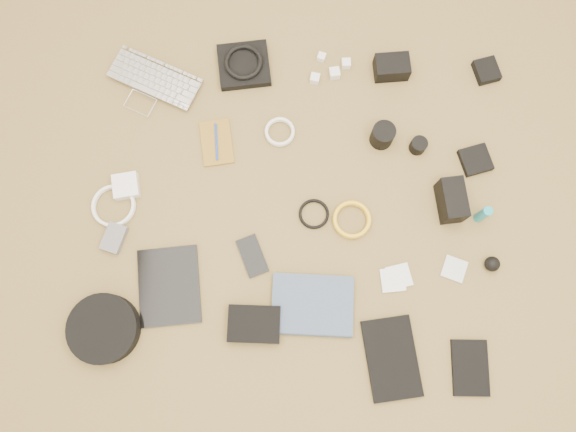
# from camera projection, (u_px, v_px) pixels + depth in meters

# --- Properties ---
(laptop) EXTENTS (0.36, 0.31, 0.02)m
(laptop) POSITION_uv_depth(u_px,v_px,m) (149.00, 90.00, 1.86)
(laptop) COLOR silver
(laptop) RESTS_ON ground
(headphone_pouch) EXTENTS (0.19, 0.19, 0.03)m
(headphone_pouch) POSITION_uv_depth(u_px,v_px,m) (244.00, 65.00, 1.88)
(headphone_pouch) COLOR black
(headphone_pouch) RESTS_ON ground
(headphones) EXTENTS (0.16, 0.16, 0.02)m
(headphones) POSITION_uv_depth(u_px,v_px,m) (243.00, 62.00, 1.86)
(headphones) COLOR black
(headphones) RESTS_ON headphone_pouch
(charger_a) EXTENTS (0.03, 0.03, 0.02)m
(charger_a) POSITION_uv_depth(u_px,v_px,m) (321.00, 57.00, 1.89)
(charger_a) COLOR white
(charger_a) RESTS_ON ground
(charger_b) EXTENTS (0.03, 0.03, 0.03)m
(charger_b) POSITION_uv_depth(u_px,v_px,m) (346.00, 64.00, 1.88)
(charger_b) COLOR white
(charger_b) RESTS_ON ground
(charger_c) EXTENTS (0.04, 0.04, 0.03)m
(charger_c) POSITION_uv_depth(u_px,v_px,m) (334.00, 73.00, 1.87)
(charger_c) COLOR white
(charger_c) RESTS_ON ground
(charger_d) EXTENTS (0.03, 0.03, 0.03)m
(charger_d) POSITION_uv_depth(u_px,v_px,m) (315.00, 79.00, 1.87)
(charger_d) COLOR white
(charger_d) RESTS_ON ground
(dslr_camera) EXTENTS (0.12, 0.09, 0.06)m
(dslr_camera) POSITION_uv_depth(u_px,v_px,m) (392.00, 67.00, 1.86)
(dslr_camera) COLOR black
(dslr_camera) RESTS_ON ground
(lens_pouch) EXTENTS (0.10, 0.10, 0.03)m
(lens_pouch) POSITION_uv_depth(u_px,v_px,m) (486.00, 71.00, 1.87)
(lens_pouch) COLOR black
(lens_pouch) RESTS_ON ground
(notebook_olive) EXTENTS (0.13, 0.17, 0.01)m
(notebook_olive) POSITION_uv_depth(u_px,v_px,m) (217.00, 143.00, 1.83)
(notebook_olive) COLOR olive
(notebook_olive) RESTS_ON ground
(pen_blue) EXTENTS (0.02, 0.13, 0.01)m
(pen_blue) POSITION_uv_depth(u_px,v_px,m) (216.00, 142.00, 1.82)
(pen_blue) COLOR #153CB2
(pen_blue) RESTS_ON notebook_olive
(cable_white_a) EXTENTS (0.13, 0.13, 0.01)m
(cable_white_a) POSITION_uv_depth(u_px,v_px,m) (280.00, 133.00, 1.84)
(cable_white_a) COLOR white
(cable_white_a) RESTS_ON ground
(lens_a) EXTENTS (0.09, 0.09, 0.08)m
(lens_a) POSITION_uv_depth(u_px,v_px,m) (383.00, 135.00, 1.80)
(lens_a) COLOR black
(lens_a) RESTS_ON ground
(lens_b) EXTENTS (0.06, 0.06, 0.05)m
(lens_b) POSITION_uv_depth(u_px,v_px,m) (418.00, 146.00, 1.81)
(lens_b) COLOR black
(lens_b) RESTS_ON ground
(card_reader) EXTENTS (0.12, 0.12, 0.02)m
(card_reader) POSITION_uv_depth(u_px,v_px,m) (475.00, 160.00, 1.81)
(card_reader) COLOR black
(card_reader) RESTS_ON ground
(power_brick) EXTENTS (0.10, 0.10, 0.03)m
(power_brick) POSITION_uv_depth(u_px,v_px,m) (126.00, 186.00, 1.79)
(power_brick) COLOR white
(power_brick) RESTS_ON ground
(cable_white_b) EXTENTS (0.18, 0.18, 0.01)m
(cable_white_b) POSITION_uv_depth(u_px,v_px,m) (114.00, 206.00, 1.78)
(cable_white_b) COLOR white
(cable_white_b) RESTS_ON ground
(cable_black) EXTENTS (0.13, 0.13, 0.01)m
(cable_black) POSITION_uv_depth(u_px,v_px,m) (314.00, 214.00, 1.78)
(cable_black) COLOR black
(cable_black) RESTS_ON ground
(cable_yellow) EXTENTS (0.12, 0.12, 0.01)m
(cable_yellow) POSITION_uv_depth(u_px,v_px,m) (352.00, 220.00, 1.77)
(cable_yellow) COLOR yellow
(cable_yellow) RESTS_ON ground
(flash) EXTENTS (0.09, 0.14, 0.10)m
(flash) POSITION_uv_depth(u_px,v_px,m) (452.00, 200.00, 1.74)
(flash) COLOR black
(flash) RESTS_ON ground
(lens_cleaner) EXTENTS (0.04, 0.04, 0.10)m
(lens_cleaner) POSITION_uv_depth(u_px,v_px,m) (483.00, 214.00, 1.73)
(lens_cleaner) COLOR teal
(lens_cleaner) RESTS_ON ground
(battery_charger) EXTENTS (0.08, 0.10, 0.03)m
(battery_charger) POSITION_uv_depth(u_px,v_px,m) (114.00, 238.00, 1.75)
(battery_charger) COLOR slate
(battery_charger) RESTS_ON ground
(tablet) EXTENTS (0.22, 0.27, 0.01)m
(tablet) POSITION_uv_depth(u_px,v_px,m) (169.00, 286.00, 1.73)
(tablet) COLOR black
(tablet) RESTS_ON ground
(phone) EXTENTS (0.11, 0.14, 0.01)m
(phone) POSITION_uv_depth(u_px,v_px,m) (252.00, 256.00, 1.75)
(phone) COLOR black
(phone) RESTS_ON ground
(filter_case_left) EXTENTS (0.08, 0.08, 0.01)m
(filter_case_left) POSITION_uv_depth(u_px,v_px,m) (393.00, 280.00, 1.73)
(filter_case_left) COLOR silver
(filter_case_left) RESTS_ON ground
(filter_case_mid) EXTENTS (0.09, 0.09, 0.01)m
(filter_case_mid) POSITION_uv_depth(u_px,v_px,m) (399.00, 276.00, 1.74)
(filter_case_mid) COLOR silver
(filter_case_mid) RESTS_ON ground
(filter_case_right) EXTENTS (0.09, 0.09, 0.01)m
(filter_case_right) POSITION_uv_depth(u_px,v_px,m) (454.00, 269.00, 1.74)
(filter_case_right) COLOR silver
(filter_case_right) RESTS_ON ground
(air_blower) EXTENTS (0.06, 0.06, 0.05)m
(air_blower) POSITION_uv_depth(u_px,v_px,m) (492.00, 264.00, 1.72)
(air_blower) COLOR black
(air_blower) RESTS_ON ground
(headphone_case) EXTENTS (0.22, 0.22, 0.06)m
(headphone_case) POSITION_uv_depth(u_px,v_px,m) (104.00, 329.00, 1.68)
(headphone_case) COLOR black
(headphone_case) RESTS_ON ground
(drive_case) EXTENTS (0.16, 0.11, 0.04)m
(drive_case) POSITION_uv_depth(u_px,v_px,m) (254.00, 324.00, 1.69)
(drive_case) COLOR black
(drive_case) RESTS_ON ground
(paperback) EXTENTS (0.25, 0.19, 0.02)m
(paperback) POSITION_uv_depth(u_px,v_px,m) (311.00, 336.00, 1.69)
(paperback) COLOR #3D4D67
(paperback) RESTS_ON ground
(notebook_black_a) EXTENTS (0.19, 0.26, 0.02)m
(notebook_black_a) POSITION_uv_depth(u_px,v_px,m) (392.00, 358.00, 1.68)
(notebook_black_a) COLOR black
(notebook_black_a) RESTS_ON ground
(notebook_black_b) EXTENTS (0.11, 0.17, 0.01)m
(notebook_black_b) POSITION_uv_depth(u_px,v_px,m) (470.00, 368.00, 1.67)
(notebook_black_b) COLOR black
(notebook_black_b) RESTS_ON ground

